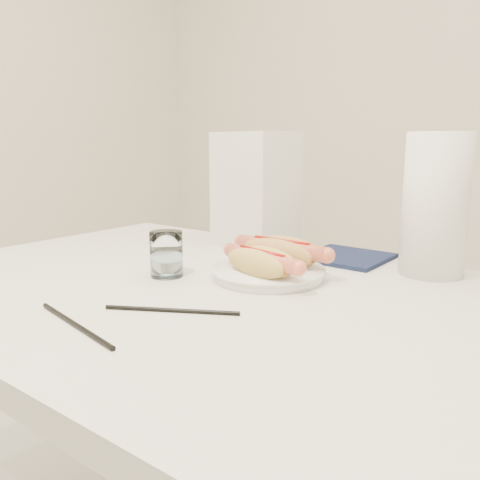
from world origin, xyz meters
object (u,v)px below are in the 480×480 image
Objects in this scene: hotdog_right at (262,262)px; table at (208,317)px; water_glass at (166,254)px; paper_towel_roll at (435,205)px; napkin_box at (254,191)px; hotdog_left at (281,252)px; plate at (268,274)px.

table is at bearing -126.29° from hotdog_right.
water_glass is at bearing -179.11° from table.
table is 0.14m from hotdog_right.
paper_towel_roll is (0.29, 0.32, 0.19)m from table.
napkin_box is at bearing 111.08° from table.
paper_towel_roll is at bearing 47.20° from table.
hotdog_left is 0.08m from hotdog_right.
hotdog_right is 0.35m from paper_towel_roll.
plate is 1.03× the size of hotdog_left.
plate is 0.75× the size of napkin_box.
hotdog_right reaches higher than table.
paper_towel_roll is (0.39, 0.32, 0.09)m from water_glass.
napkin_box is 0.41m from paper_towel_roll.
napkin_box is (-0.12, 0.30, 0.20)m from table.
hotdog_left reaches higher than hotdog_right.
hotdog_right is 2.10× the size of water_glass.
paper_towel_roll is at bearing 42.82° from plate.
hotdog_left is at bearing 110.73° from hotdog_right.
water_glass is 0.32m from napkin_box.
table is at bearing 0.89° from water_glass.
hotdog_left is 0.30m from paper_towel_roll.
hotdog_right is 0.67× the size of paper_towel_roll.
hotdog_left is at bearing 66.88° from table.
napkin_box is (-0.18, 0.16, 0.09)m from hotdog_left.
water_glass reaches higher than hotdog_right.
napkin_box is (-0.18, 0.20, 0.13)m from plate.
hotdog_left is at bearing -25.18° from napkin_box.
table is at bearing -52.88° from napkin_box.
table is 0.38m from napkin_box.
water_glass is at bearing -136.18° from hotdog_left.
plate is (0.06, 0.10, 0.07)m from table.
table is 14.02× the size of water_glass.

